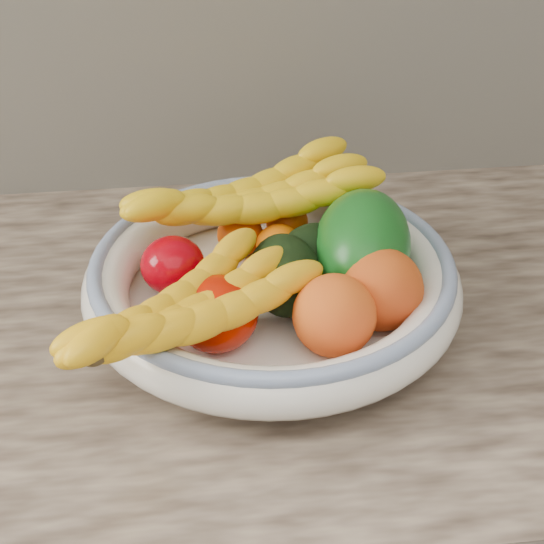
{
  "coord_description": "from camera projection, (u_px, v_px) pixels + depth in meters",
  "views": [
    {
      "loc": [
        -0.08,
        0.95,
        1.44
      ],
      "look_at": [
        0.0,
        1.66,
        0.96
      ],
      "focal_mm": 55.0,
      "sensor_mm": 36.0,
      "label": 1
    }
  ],
  "objects": [
    {
      "name": "tomato_near_left",
      "position": [
        216.0,
        314.0,
        0.79
      ],
      "size": [
        0.1,
        0.1,
        0.07
      ],
      "primitive_type": "ellipsoid",
      "rotation": [
        0.0,
        0.0,
        -0.18
      ],
      "color": "#C01300",
      "rests_on": "fruit_bowl"
    },
    {
      "name": "banana_bunch_front",
      "position": [
        187.0,
        317.0,
        0.75
      ],
      "size": [
        0.29,
        0.27,
        0.08
      ],
      "primitive_type": null,
      "rotation": [
        0.0,
        0.0,
        0.7
      ],
      "color": "yellow",
      "rests_on": "fruit_bowl"
    },
    {
      "name": "banana_bunch_back",
      "position": [
        250.0,
        204.0,
        0.92
      ],
      "size": [
        0.32,
        0.2,
        0.09
      ],
      "primitive_type": null,
      "rotation": [
        0.0,
        0.0,
        0.31
      ],
      "color": "yellow",
      "rests_on": "fruit_bowl"
    },
    {
      "name": "avocado_right",
      "position": [
        309.0,
        254.0,
        0.88
      ],
      "size": [
        0.11,
        0.11,
        0.06
      ],
      "primitive_type": "ellipsoid",
      "rotation": [
        0.0,
        0.0,
        -0.75
      ],
      "color": "black",
      "rests_on": "fruit_bowl"
    },
    {
      "name": "tomato_left",
      "position": [
        173.0,
        265.0,
        0.86
      ],
      "size": [
        0.09,
        0.09,
        0.06
      ],
      "primitive_type": "ellipsoid",
      "rotation": [
        0.0,
        0.0,
        0.39
      ],
      "color": "#A4000C",
      "rests_on": "fruit_bowl"
    },
    {
      "name": "fruit_bowl",
      "position": [
        272.0,
        281.0,
        0.86
      ],
      "size": [
        0.39,
        0.39,
        0.08
      ],
      "color": "white",
      "rests_on": "kitchen_counter"
    },
    {
      "name": "avocado_center",
      "position": [
        285.0,
        275.0,
        0.84
      ],
      "size": [
        0.08,
        0.11,
        0.07
      ],
      "primitive_type": "ellipsoid",
      "rotation": [
        0.0,
        0.0,
        -0.01
      ],
      "color": "black",
      "rests_on": "fruit_bowl"
    },
    {
      "name": "peach_front",
      "position": [
        334.0,
        315.0,
        0.78
      ],
      "size": [
        0.09,
        0.09,
        0.08
      ],
      "primitive_type": "ellipsoid",
      "rotation": [
        0.0,
        0.0,
        0.2
      ],
      "color": "orange",
      "rests_on": "fruit_bowl"
    },
    {
      "name": "peach_right",
      "position": [
        381.0,
        289.0,
        0.81
      ],
      "size": [
        0.08,
        0.08,
        0.08
      ],
      "primitive_type": "ellipsoid",
      "rotation": [
        0.0,
        0.0,
        -0.03
      ],
      "color": "orange",
      "rests_on": "fruit_bowl"
    },
    {
      "name": "clementine_back_mid",
      "position": [
        279.0,
        245.0,
        0.91
      ],
      "size": [
        0.07,
        0.07,
        0.05
      ],
      "primitive_type": "ellipsoid",
      "rotation": [
        0.0,
        0.0,
        -0.39
      ],
      "color": "orange",
      "rests_on": "fruit_bowl"
    },
    {
      "name": "clementine_back_left",
      "position": [
        240.0,
        235.0,
        0.93
      ],
      "size": [
        0.06,
        0.06,
        0.05
      ],
      "primitive_type": "ellipsoid",
      "rotation": [
        0.0,
        0.0,
        -0.21
      ],
      "color": "#E44F04",
      "rests_on": "fruit_bowl"
    },
    {
      "name": "clementine_back_right",
      "position": [
        287.0,
        222.0,
        0.95
      ],
      "size": [
        0.06,
        0.06,
        0.04
      ],
      "primitive_type": "ellipsoid",
      "rotation": [
        0.0,
        0.0,
        -0.36
      ],
      "color": "#F15A05",
      "rests_on": "fruit_bowl"
    },
    {
      "name": "green_mango",
      "position": [
        362.0,
        246.0,
        0.87
      ],
      "size": [
        0.16,
        0.18,
        0.14
      ],
      "primitive_type": "ellipsoid",
      "rotation": [
        0.0,
        0.31,
        -0.21
      ],
      "color": "#0E4F14",
      "rests_on": "fruit_bowl"
    }
  ]
}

